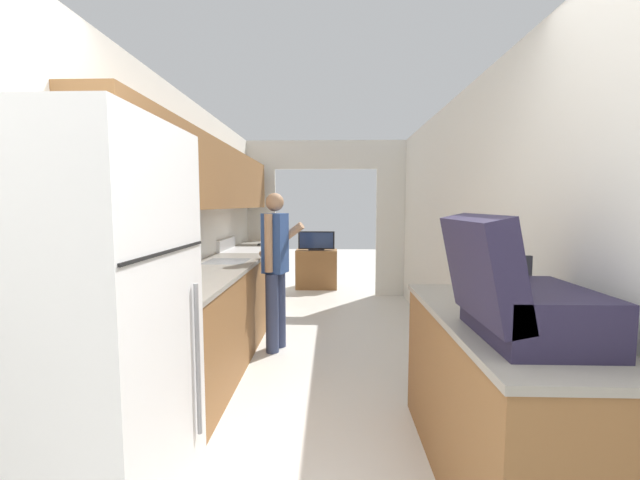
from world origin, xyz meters
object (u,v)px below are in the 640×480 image
(range_oven, at_px, (249,284))
(television, at_px, (316,241))
(suitcase, at_px, (515,297))
(tv_cabinet, at_px, (317,269))
(refrigerator, at_px, (83,348))
(person, at_px, (275,267))
(knife, at_px, (260,244))

(range_oven, distance_m, television, 2.09)
(suitcase, relative_size, tv_cabinet, 0.82)
(range_oven, xyz_separation_m, television, (0.79, 1.90, 0.38))
(refrigerator, height_order, tv_cabinet, refrigerator)
(person, xyz_separation_m, television, (0.30, 2.94, -0.01))
(refrigerator, xyz_separation_m, tv_cabinet, (0.73, 5.38, -0.56))
(range_oven, distance_m, person, 1.22)
(person, height_order, television, person)
(refrigerator, distance_m, tv_cabinet, 5.45)
(person, bearing_deg, knife, 33.35)
(refrigerator, xyz_separation_m, range_oven, (-0.06, 3.43, -0.44))
(person, relative_size, suitcase, 2.69)
(refrigerator, bearing_deg, television, 82.18)
(range_oven, relative_size, tv_cabinet, 1.45)
(refrigerator, distance_m, television, 5.38)
(tv_cabinet, bearing_deg, suitcase, -78.55)
(television, bearing_deg, person, -95.77)
(person, xyz_separation_m, suitcase, (1.35, -2.24, 0.24))
(tv_cabinet, bearing_deg, television, -90.00)
(suitcase, bearing_deg, television, 101.54)
(range_oven, distance_m, knife, 0.77)
(television, bearing_deg, suitcase, -78.46)
(suitcase, distance_m, tv_cabinet, 5.38)
(refrigerator, xyz_separation_m, television, (0.73, 5.33, -0.06))
(tv_cabinet, bearing_deg, knife, -119.93)
(suitcase, distance_m, television, 5.29)
(suitcase, height_order, television, suitcase)
(range_oven, height_order, suitcase, suitcase)
(knife, bearing_deg, refrigerator, -89.89)
(television, bearing_deg, tv_cabinet, 90.00)
(refrigerator, bearing_deg, knife, 90.45)
(television, bearing_deg, refrigerator, -97.82)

